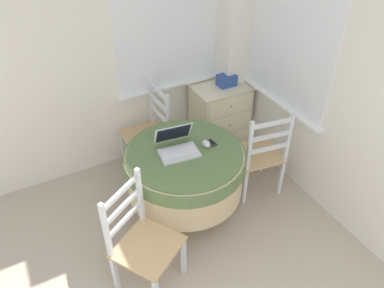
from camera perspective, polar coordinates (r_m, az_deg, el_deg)
name	(u,v)px	position (r m, az deg, el deg)	size (l,w,h in m)	color
corner_room_shell	(231,90)	(2.91, 5.92, 8.16)	(4.33, 5.08, 2.55)	white
round_dining_table	(185,169)	(3.26, -1.09, -3.79)	(1.04, 1.04, 0.73)	#4C3D2D
laptop	(177,146)	(3.13, -2.29, -0.32)	(0.36, 0.34, 0.21)	silver
computer_mouse	(206,144)	(3.19, 2.18, 0.05)	(0.06, 0.10, 0.05)	silver
cell_phone	(212,143)	(3.23, 3.00, 0.17)	(0.07, 0.11, 0.01)	#2D2D33
dining_chair_near_back_window	(149,133)	(3.87, -6.57, 1.69)	(0.43, 0.45, 0.95)	tan
dining_chair_near_right_window	(259,155)	(3.62, 10.20, -1.61)	(0.50, 0.48, 0.95)	tan
dining_chair_camera_near	(142,242)	(2.86, -7.56, -14.60)	(0.60, 0.59, 0.95)	tan
corner_cabinet	(220,115)	(4.28, 4.26, 4.41)	(0.62, 0.45, 0.74)	beige
storage_box	(227,80)	(4.09, 5.30, 9.67)	(0.19, 0.14, 0.12)	#2D4C93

